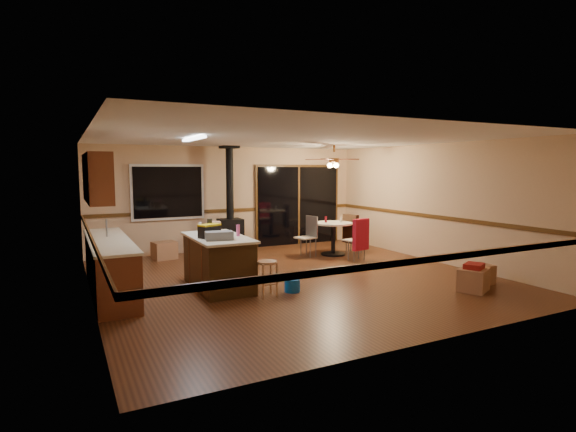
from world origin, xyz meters
TOP-DOWN VIEW (x-y plane):
  - floor at (0.00, 0.00)m, footprint 7.00×7.00m
  - ceiling at (0.00, 0.00)m, footprint 7.00×7.00m
  - wall_back at (0.00, 3.50)m, footprint 7.00×0.00m
  - wall_front at (0.00, -3.50)m, footprint 7.00×0.00m
  - wall_left at (-3.50, 0.00)m, footprint 0.00×7.00m
  - wall_right at (3.50, 0.00)m, footprint 0.00×7.00m
  - chair_rail at (0.00, 0.00)m, footprint 7.00×7.00m
  - window at (-1.60, 3.45)m, footprint 1.72×0.10m
  - sliding_door at (1.90, 3.45)m, footprint 2.52×0.10m
  - lower_cabinets at (-3.20, 0.50)m, footprint 0.60×3.00m
  - countertop at (-3.20, 0.50)m, footprint 0.64×3.04m
  - upper_cabinets at (-3.33, 0.70)m, footprint 0.35×2.00m
  - kitchen_island at (-1.50, 0.00)m, footprint 0.88×1.68m
  - wood_stove at (-0.20, 3.05)m, footprint 0.55×0.50m
  - ceiling_fan at (1.88, 1.64)m, footprint 0.24×0.24m
  - fluorescent_strip at (-1.80, 0.30)m, footprint 0.10×1.20m
  - toolbox_grey at (-1.60, -0.38)m, footprint 0.48×0.32m
  - toolbox_black at (-1.66, -0.07)m, footprint 0.40×0.32m
  - toolbox_yellow_lid at (-1.66, -0.07)m, footprint 0.41×0.33m
  - box_on_island at (-1.38, 0.52)m, footprint 0.27×0.33m
  - bottle_dark at (-1.62, 0.07)m, footprint 0.09×0.09m
  - bottle_pink at (-1.18, -0.14)m, footprint 0.08×0.08m
  - bottle_white at (-1.60, 0.72)m, footprint 0.08×0.08m
  - bar_stool at (-0.96, -0.85)m, footprint 0.40×0.40m
  - blue_bucket at (-0.48, -0.80)m, footprint 0.32×0.32m
  - dining_table at (1.88, 1.64)m, footprint 0.91×0.91m
  - glass_red at (1.73, 1.74)m, footprint 0.07×0.07m
  - glass_cream at (2.06, 1.59)m, footprint 0.06×0.06m
  - chair_left at (1.29, 1.76)m, footprint 0.48×0.47m
  - chair_near at (2.02, 0.76)m, footprint 0.51×0.54m
  - chair_right at (2.40, 1.64)m, footprint 0.55×0.52m
  - box_under_window at (-1.83, 2.93)m, footprint 0.57×0.49m
  - box_corner_a at (2.28, -2.12)m, footprint 0.63×0.60m
  - box_corner_b at (2.76, -1.84)m, footprint 0.45×0.40m
  - box_small_red at (2.28, -2.12)m, footprint 0.42×0.40m

SIDE VIEW (x-z plane):
  - floor at x=0.00m, z-range 0.00..0.00m
  - blue_bucket at x=-0.48m, z-range 0.00..0.22m
  - box_corner_b at x=2.76m, z-range 0.00..0.35m
  - box_corner_a at x=2.28m, z-range 0.00..0.38m
  - box_under_window at x=-1.83m, z-range 0.00..0.40m
  - bar_stool at x=-0.96m, z-range 0.00..0.58m
  - box_small_red at x=2.28m, z-range 0.38..0.47m
  - lower_cabinets at x=-3.20m, z-range 0.00..0.86m
  - kitchen_island at x=-1.50m, z-range 0.00..0.90m
  - dining_table at x=1.88m, z-range 0.14..0.92m
  - chair_left at x=1.29m, z-range 0.33..0.85m
  - chair_near at x=2.02m, z-range 0.25..0.95m
  - chair_right at x=2.40m, z-range 0.25..0.95m
  - wood_stove at x=-0.20m, z-range -0.53..1.99m
  - glass_cream at x=2.06m, z-range 0.78..0.91m
  - glass_red at x=1.73m, z-range 0.78..0.93m
  - countertop at x=-3.20m, z-range 0.86..0.90m
  - toolbox_grey at x=-1.60m, z-range 0.90..1.04m
  - bottle_white at x=-1.60m, z-range 0.90..1.07m
  - box_on_island at x=-1.38m, z-range 0.90..1.09m
  - bottle_pink at x=-1.18m, z-range 0.90..1.10m
  - toolbox_black at x=-1.66m, z-range 0.90..1.10m
  - chair_rail at x=0.00m, z-range 0.96..1.04m
  - bottle_dark at x=-1.62m, z-range 0.90..1.20m
  - sliding_door at x=1.90m, z-range 0.00..2.10m
  - toolbox_yellow_lid at x=-1.66m, z-range 1.10..1.13m
  - wall_back at x=0.00m, z-range -2.20..4.80m
  - wall_front at x=0.00m, z-range -2.20..4.80m
  - wall_left at x=-3.50m, z-range -2.20..4.80m
  - wall_right at x=3.50m, z-range -2.20..4.80m
  - window at x=-1.60m, z-range 0.84..2.16m
  - upper_cabinets at x=-3.33m, z-range 1.50..2.30m
  - ceiling_fan at x=1.88m, z-range 1.94..2.49m
  - fluorescent_strip at x=-1.80m, z-range 2.54..2.58m
  - ceiling at x=0.00m, z-range 2.60..2.60m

